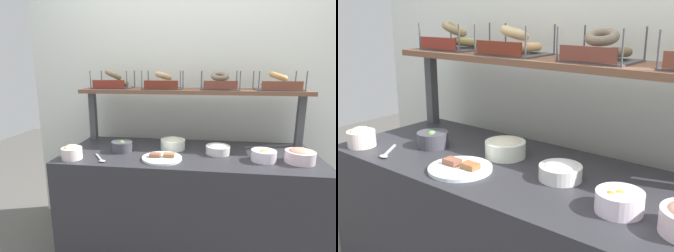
# 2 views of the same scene
# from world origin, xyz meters

# --- Properties ---
(back_wall) EXTENTS (2.97, 0.06, 2.40)m
(back_wall) POSITION_xyz_m (0.00, 0.55, 1.20)
(back_wall) COLOR silver
(back_wall) RESTS_ON ground_plane
(deli_counter) EXTENTS (1.77, 0.70, 0.85)m
(deli_counter) POSITION_xyz_m (0.00, 0.00, 0.42)
(deli_counter) COLOR #2D2D33
(deli_counter) RESTS_ON ground_plane
(shelf_riser_left) EXTENTS (0.05, 0.05, 0.40)m
(shelf_riser_left) POSITION_xyz_m (-0.82, 0.27, 1.05)
(shelf_riser_left) COLOR #4C4C51
(shelf_riser_left) RESTS_ON deli_counter
(shelf_riser_right) EXTENTS (0.05, 0.05, 0.40)m
(shelf_riser_right) POSITION_xyz_m (0.82, 0.27, 1.05)
(shelf_riser_right) COLOR #4C4C51
(shelf_riser_right) RESTS_ON deli_counter
(upper_shelf) EXTENTS (1.73, 0.32, 0.03)m
(upper_shelf) POSITION_xyz_m (0.00, 0.27, 1.26)
(upper_shelf) COLOR brown
(upper_shelf) RESTS_ON shelf_riser_left
(bowl_potato_salad) EXTENTS (0.13, 0.13, 0.10)m
(bowl_potato_salad) POSITION_xyz_m (-0.76, -0.24, 0.90)
(bowl_potato_salad) COLOR silver
(bowl_potato_salad) RESTS_ON deli_counter
(bowl_fruit_salad) EXTENTS (0.16, 0.16, 0.08)m
(bowl_fruit_salad) POSITION_xyz_m (0.49, -0.11, 0.89)
(bowl_fruit_salad) COLOR white
(bowl_fruit_salad) RESTS_ON deli_counter
(bowl_veggie_mix) EXTENTS (0.15, 0.15, 0.08)m
(bowl_veggie_mix) POSITION_xyz_m (-0.48, -0.04, 0.89)
(bowl_veggie_mix) COLOR #45444E
(bowl_veggie_mix) RESTS_ON deli_counter
(bowl_cream_cheese) EXTENTS (0.17, 0.17, 0.07)m
(bowl_cream_cheese) POSITION_xyz_m (0.20, -0.00, 0.89)
(bowl_cream_cheese) COLOR white
(bowl_cream_cheese) RESTS_ON deli_counter
(bowl_scallion_spread) EXTENTS (0.18, 0.18, 0.09)m
(bowl_scallion_spread) POSITION_xyz_m (-0.12, 0.07, 0.90)
(bowl_scallion_spread) COLOR white
(bowl_scallion_spread) RESTS_ON deli_counter
(bowl_lox_spread) EXTENTS (0.18, 0.18, 0.10)m
(bowl_lox_spread) POSITION_xyz_m (0.71, -0.11, 0.90)
(bowl_lox_spread) COLOR silver
(bowl_lox_spread) RESTS_ON deli_counter
(serving_plate_white) EXTENTS (0.26, 0.26, 0.04)m
(serving_plate_white) POSITION_xyz_m (-0.17, -0.17, 0.86)
(serving_plate_white) COLOR white
(serving_plate_white) RESTS_ON deli_counter
(serving_spoon_near_plate) EXTENTS (0.12, 0.15, 0.01)m
(serving_spoon_near_plate) POSITION_xyz_m (-0.56, -0.25, 0.86)
(serving_spoon_near_plate) COLOR #B7B7BC
(serving_spoon_near_plate) RESTS_ON deli_counter
(bagel_basket_everything) EXTENTS (0.30, 0.24, 0.16)m
(bagel_basket_everything) POSITION_xyz_m (-0.64, 0.28, 1.33)
(bagel_basket_everything) COLOR #4C4C51
(bagel_basket_everything) RESTS_ON upper_shelf
(bagel_basket_plain) EXTENTS (0.30, 0.26, 0.14)m
(bagel_basket_plain) POSITION_xyz_m (-0.23, 0.26, 1.33)
(bagel_basket_plain) COLOR #4C4C51
(bagel_basket_plain) RESTS_ON upper_shelf
(bagel_basket_poppy) EXTENTS (0.29, 0.26, 0.14)m
(bagel_basket_poppy) POSITION_xyz_m (0.21, 0.27, 1.33)
(bagel_basket_poppy) COLOR #4C4C51
(bagel_basket_poppy) RESTS_ON upper_shelf
(bagel_basket_sesame) EXTENTS (0.33, 0.25, 0.14)m
(bagel_basket_sesame) POSITION_xyz_m (0.64, 0.27, 1.33)
(bagel_basket_sesame) COLOR #4C4C51
(bagel_basket_sesame) RESTS_ON upper_shelf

